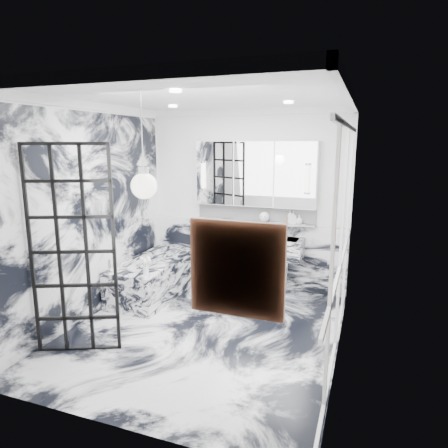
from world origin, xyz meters
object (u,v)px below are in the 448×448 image
at_px(trough_sink, 251,245).
at_px(bathtub, 155,277).
at_px(crittall_door, 73,252).
at_px(mirror_cabinet, 255,174).

relative_size(trough_sink, bathtub, 0.97).
distance_m(crittall_door, mirror_cabinet, 2.98).
height_order(crittall_door, bathtub, crittall_door).
height_order(trough_sink, mirror_cabinet, mirror_cabinet).
bearing_deg(bathtub, mirror_cabinet, 32.06).
height_order(mirror_cabinet, bathtub, mirror_cabinet).
distance_m(crittall_door, bathtub, 1.97).
distance_m(trough_sink, mirror_cabinet, 1.10).
xyz_separation_m(trough_sink, bathtub, (-1.33, -0.66, -0.45)).
relative_size(trough_sink, mirror_cabinet, 0.84).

